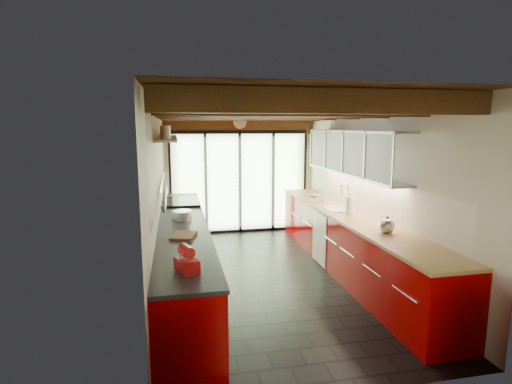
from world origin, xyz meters
TOP-DOWN VIEW (x-y plane):
  - ground at (0.00, 0.00)m, footprint 5.50×5.50m
  - room_shell at (0.00, 0.00)m, footprint 5.50×5.50m
  - ceiling_beams at (-0.00, 0.38)m, footprint 3.14×5.06m
  - glass_door at (0.00, 2.69)m, footprint 2.95×0.10m
  - left_counter at (-1.28, 0.00)m, footprint 0.68×5.00m
  - range_stove at (-1.28, 1.45)m, footprint 0.66×0.90m
  - right_counter at (1.27, 0.00)m, footprint 0.68×5.00m
  - sink_assembly at (1.29, 0.40)m, footprint 0.45×0.52m
  - upper_cabinets_right at (1.43, 0.30)m, footprint 0.34×3.00m
  - left_wall_fixtures at (-1.47, 0.18)m, footprint 0.28×2.60m
  - stand_mixer at (-1.27, -1.97)m, footprint 0.24×0.32m
  - pot_large at (-1.27, 0.08)m, footprint 0.22×0.22m
  - pot_small at (-1.27, 0.26)m, footprint 0.37×0.37m
  - cutting_board at (-1.27, -0.79)m, footprint 0.36×0.43m
  - kettle at (1.27, -1.11)m, footprint 0.24×0.27m
  - paper_towel at (1.27, -0.02)m, footprint 0.16×0.16m
  - soap_bottle at (1.27, 1.11)m, footprint 0.10×0.11m
  - bowl at (1.27, 1.57)m, footprint 0.24×0.24m

SIDE VIEW (x-z plane):
  - ground at x=0.00m, z-range 0.00..0.00m
  - right_counter at x=1.27m, z-range 0.00..0.92m
  - left_counter at x=-1.28m, z-range 0.00..0.92m
  - range_stove at x=-1.28m, z-range -0.01..0.96m
  - cutting_board at x=-1.27m, z-range 0.92..0.95m
  - bowl at x=1.27m, z-range 0.92..0.97m
  - sink_assembly at x=1.29m, z-range 0.75..1.17m
  - pot_small at x=-1.27m, z-range 0.92..1.03m
  - pot_large at x=-1.27m, z-range 0.92..1.06m
  - soap_bottle at x=1.27m, z-range 0.92..1.11m
  - stand_mixer at x=-1.27m, z-range 0.89..1.15m
  - kettle at x=1.27m, z-range 0.91..1.14m
  - paper_towel at x=1.27m, z-range 0.89..1.22m
  - room_shell at x=0.00m, z-range -1.10..4.40m
  - glass_door at x=0.00m, z-range 0.21..3.11m
  - left_wall_fixtures at x=-1.47m, z-range 1.37..2.32m
  - upper_cabinets_right at x=1.43m, z-range 0.35..3.35m
  - ceiling_beams at x=0.00m, z-range 0.01..4.91m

